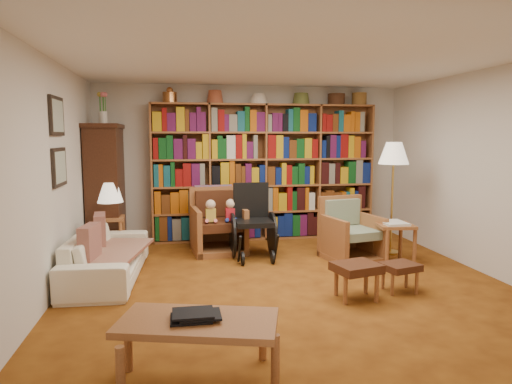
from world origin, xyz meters
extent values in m
plane|color=#8E4F15|center=(0.00, 0.00, 0.00)|extent=(5.00, 5.00, 0.00)
plane|color=white|center=(0.00, 0.00, 2.50)|extent=(5.00, 5.00, 0.00)
plane|color=silver|center=(0.00, 2.50, 1.25)|extent=(5.00, 0.00, 5.00)
plane|color=silver|center=(0.00, -2.50, 1.25)|extent=(5.00, 0.00, 5.00)
plane|color=silver|center=(-2.50, 0.00, 1.25)|extent=(0.00, 5.00, 5.00)
plane|color=silver|center=(2.50, 0.00, 1.25)|extent=(0.00, 5.00, 5.00)
cube|color=#A45E33|center=(0.20, 2.34, 1.10)|extent=(3.60, 0.30, 2.20)
cube|color=#3E1F11|center=(-2.25, 2.00, 0.90)|extent=(0.45, 0.90, 1.80)
cube|color=#3E1F11|center=(-2.25, 2.00, 1.83)|extent=(0.50, 0.95, 0.06)
cylinder|color=silver|center=(-2.25, 2.00, 1.95)|extent=(0.12, 0.12, 0.18)
cube|color=black|center=(-2.48, 0.30, 1.90)|extent=(0.03, 0.52, 0.42)
cube|color=gray|center=(-2.46, 0.30, 1.90)|extent=(0.01, 0.44, 0.34)
cube|color=black|center=(-2.48, 0.30, 1.35)|extent=(0.03, 0.52, 0.42)
cube|color=gray|center=(-2.46, 0.30, 1.35)|extent=(0.01, 0.44, 0.34)
imported|color=white|center=(-2.05, 0.55, 0.27)|extent=(1.92, 0.83, 0.55)
cube|color=beige|center=(-2.00, 0.55, 0.30)|extent=(0.93, 1.40, 0.04)
cube|color=maroon|center=(-2.18, 0.90, 0.45)|extent=(0.19, 0.43, 0.42)
cube|color=maroon|center=(-2.18, 0.20, 0.45)|extent=(0.19, 0.43, 0.41)
cube|color=#A45E33|center=(-2.15, 1.63, 0.53)|extent=(0.39, 0.39, 0.04)
cylinder|color=#A45E33|center=(-2.30, 1.48, 0.26)|extent=(0.05, 0.05, 0.51)
cylinder|color=#A45E33|center=(-2.00, 1.48, 0.26)|extent=(0.05, 0.05, 0.51)
cylinder|color=#A45E33|center=(-2.30, 1.77, 0.26)|extent=(0.05, 0.05, 0.51)
cylinder|color=#A45E33|center=(-2.00, 1.77, 0.26)|extent=(0.05, 0.05, 0.51)
cylinder|color=gold|center=(-2.15, 1.63, 0.65)|extent=(0.12, 0.12, 0.20)
cone|color=beige|center=(-2.15, 1.63, 0.90)|extent=(0.36, 0.36, 0.28)
cube|color=#A45E33|center=(-0.64, 1.56, 0.04)|extent=(0.82, 0.84, 0.08)
cube|color=#A45E33|center=(-0.97, 1.56, 0.33)|extent=(0.15, 0.78, 0.66)
cube|color=#A45E33|center=(-0.30, 1.56, 0.33)|extent=(0.15, 0.78, 0.66)
cube|color=#A45E33|center=(-0.64, 1.91, 0.46)|extent=(0.75, 0.16, 0.93)
cube|color=#4C2414|center=(-0.64, 1.53, 0.41)|extent=(0.64, 0.70, 0.12)
cube|color=#4C2414|center=(-0.64, 1.84, 0.68)|extent=(0.58, 0.16, 0.39)
cube|color=#B83141|center=(-0.64, 1.95, 0.74)|extent=(0.58, 0.12, 0.41)
cube|color=#A45E33|center=(1.12, 0.83, 0.04)|extent=(0.81, 0.83, 0.08)
cube|color=#A45E33|center=(0.82, 0.83, 0.30)|extent=(0.21, 0.71, 0.60)
cube|color=#A45E33|center=(1.43, 0.83, 0.30)|extent=(0.21, 0.71, 0.60)
cube|color=#A45E33|center=(1.12, 1.14, 0.42)|extent=(0.68, 0.22, 0.85)
cube|color=gray|center=(1.12, 0.80, 0.38)|extent=(0.64, 0.69, 0.11)
cube|color=gray|center=(1.12, 1.08, 0.62)|extent=(0.54, 0.20, 0.36)
cube|color=black|center=(-0.19, 1.12, 0.50)|extent=(0.51, 0.51, 0.07)
cube|color=black|center=(-0.19, 1.37, 0.78)|extent=(0.50, 0.06, 0.50)
cylinder|color=black|center=(-0.47, 1.24, 0.31)|extent=(0.03, 0.63, 0.63)
cylinder|color=black|center=(0.09, 1.24, 0.31)|extent=(0.03, 0.63, 0.63)
cylinder|color=black|center=(-0.39, 0.81, 0.09)|extent=(0.03, 0.18, 0.18)
cylinder|color=black|center=(0.01, 0.81, 0.09)|extent=(0.03, 0.18, 0.18)
cylinder|color=gold|center=(1.81, 1.06, 0.01)|extent=(0.27, 0.27, 0.03)
cylinder|color=gold|center=(1.81, 1.06, 0.68)|extent=(0.03, 0.03, 1.35)
cone|color=beige|center=(1.81, 1.06, 1.45)|extent=(0.42, 0.42, 0.31)
cube|color=#A45E33|center=(1.62, 0.58, 0.51)|extent=(0.52, 0.52, 0.04)
cylinder|color=#A45E33|center=(1.43, 0.39, 0.25)|extent=(0.05, 0.05, 0.49)
cylinder|color=#A45E33|center=(1.81, 0.39, 0.25)|extent=(0.05, 0.05, 0.49)
cylinder|color=#A45E33|center=(1.43, 0.77, 0.25)|extent=(0.05, 0.05, 0.49)
cylinder|color=#A45E33|center=(1.81, 0.77, 0.25)|extent=(0.05, 0.05, 0.49)
cube|color=white|center=(1.62, 0.58, 0.55)|extent=(0.35, 0.42, 0.03)
cube|color=#4C2414|center=(0.60, -0.63, 0.33)|extent=(0.53, 0.48, 0.09)
cylinder|color=#A45E33|center=(0.43, -0.76, 0.14)|extent=(0.04, 0.04, 0.29)
cylinder|color=#A45E33|center=(0.76, -0.76, 0.14)|extent=(0.04, 0.04, 0.29)
cylinder|color=#A45E33|center=(0.43, -0.49, 0.14)|extent=(0.04, 0.04, 0.29)
cylinder|color=#A45E33|center=(0.76, -0.49, 0.14)|extent=(0.04, 0.04, 0.29)
cube|color=#4C2414|center=(1.15, -0.49, 0.28)|extent=(0.44, 0.40, 0.07)
cylinder|color=#A45E33|center=(1.01, -0.60, 0.12)|extent=(0.04, 0.04, 0.24)
cylinder|color=#A45E33|center=(1.29, -0.60, 0.12)|extent=(0.04, 0.04, 0.24)
cylinder|color=#A45E33|center=(1.01, -0.38, 0.12)|extent=(0.04, 0.04, 0.24)
cylinder|color=#A45E33|center=(1.29, -0.38, 0.12)|extent=(0.04, 0.04, 0.24)
cube|color=#A45E33|center=(-1.09, -1.96, 0.42)|extent=(1.18, 0.80, 0.05)
cylinder|color=#A45E33|center=(-1.59, -2.18, 0.20)|extent=(0.06, 0.06, 0.39)
cylinder|color=#A45E33|center=(-0.60, -2.18, 0.20)|extent=(0.06, 0.06, 0.39)
cylinder|color=#A45E33|center=(-1.59, -1.74, 0.20)|extent=(0.06, 0.06, 0.39)
cylinder|color=#A45E33|center=(-0.60, -1.74, 0.20)|extent=(0.06, 0.06, 0.39)
cube|color=brown|center=(-1.09, -1.96, 0.47)|extent=(0.33, 0.29, 0.05)
camera|label=1|loc=(-1.21, -4.96, 1.68)|focal=32.00mm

